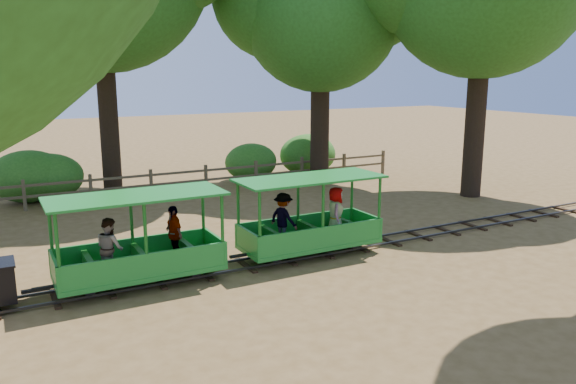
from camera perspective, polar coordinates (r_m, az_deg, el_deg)
name	(u,v)px	position (r m, az deg, el deg)	size (l,w,h in m)	color
ground	(285,260)	(13.16, -0.26, -6.89)	(90.00, 90.00, 0.00)	olive
track	(285,257)	(13.13, -0.26, -6.61)	(22.00, 1.00, 0.10)	#3F3D3A
carriage_front	(140,249)	(11.78, -14.85, -5.65)	(3.46, 1.41, 1.80)	#1B7D2A
carriage_rear	(309,223)	(13.23, 2.11, -3.19)	(3.46, 1.41, 1.80)	#1B7D2A
oak_ne	(319,2)	(21.88, 3.21, 18.73)	(7.53, 6.62, 9.52)	#2D2116
fence	(179,179)	(20.20, -11.00, 1.32)	(18.10, 0.10, 1.00)	brown
shrub_west	(48,177)	(20.65, -23.17, 1.41)	(2.30, 1.77, 1.60)	#2D6B1E
shrub_mid_w	(29,176)	(20.59, -24.85, 1.45)	(2.52, 1.94, 1.75)	#2D6B1E
shrub_mid_e	(251,162)	(22.56, -3.78, 3.07)	(2.15, 1.66, 1.49)	#2D6B1E
shrub_east	(308,155)	(23.75, 2.03, 3.83)	(2.49, 1.92, 1.73)	#2D6B1E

